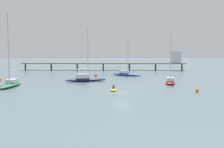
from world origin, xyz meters
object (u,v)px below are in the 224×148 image
Objects in this scene: pier at (130,61)px; mooring_buoy_outer at (197,91)px; dinghy_yellow at (114,89)px; sailboat_red at (170,81)px; sailboat_navy at (85,78)px; sailboat_green at (11,83)px; sailboat_blue at (126,73)px; mooring_buoy_far at (96,75)px.

pier is 100.27× the size of mooring_buoy_outer.
pier is at bearing 93.49° from mooring_buoy_outer.
sailboat_red is at bearing 35.98° from dinghy_yellow.
dinghy_yellow is at bearing 167.97° from mooring_buoy_outer.
sailboat_navy reaches higher than pier.
dinghy_yellow is at bearing -20.78° from sailboat_green.
sailboat_navy is 25.92m from mooring_buoy_outer.
sailboat_green is at bearing 159.22° from dinghy_yellow.
sailboat_blue is at bearing 77.79° from dinghy_yellow.
sailboat_green is 5.69× the size of dinghy_yellow.
sailboat_blue is at bearing 103.52° from mooring_buoy_outer.
sailboat_navy reaches higher than sailboat_red.
sailboat_navy reaches higher than mooring_buoy_far.
pier reaches higher than mooring_buoy_outer.
mooring_buoy_far is (-12.62, -23.29, -2.75)m from pier.
sailboat_green is at bearing -131.55° from mooring_buoy_far.
sailboat_red is at bearing -18.88° from sailboat_navy.
sailboat_green is 34.21m from mooring_buoy_outer.
sailboat_red reaches higher than mooring_buoy_outer.
mooring_buoy_outer is 33.16m from mooring_buoy_far.
sailboat_green is at bearing 162.78° from mooring_buoy_outer.
dinghy_yellow is at bearing -102.21° from sailboat_blue.
sailboat_navy is at bearing -114.07° from pier.
mooring_buoy_far reaches higher than mooring_buoy_outer.
pier is 50.70m from dinghy_yellow.
sailboat_green is at bearing -139.95° from sailboat_blue.
sailboat_navy is 1.13× the size of sailboat_red.
sailboat_navy is 16.26m from sailboat_green.
mooring_buoy_far is at bearing 76.20° from sailboat_navy.
sailboat_red is 31.78m from sailboat_green.
pier is 22.91× the size of dinghy_yellow.
mooring_buoy_outer is at bearing -17.22° from sailboat_green.
sailboat_blue is at bearing 50.06° from sailboat_navy.
dinghy_yellow is 4.38× the size of mooring_buoy_outer.
dinghy_yellow is (-12.69, -9.21, -0.43)m from sailboat_red.
mooring_buoy_far is (2.71, 11.01, -0.34)m from sailboat_navy.
dinghy_yellow is (19.02, -7.22, -0.54)m from sailboat_green.
mooring_buoy_outer is (18.52, -18.13, -0.44)m from sailboat_navy.
sailboat_blue is at bearing 40.05° from sailboat_green.
pier is at bearing 61.55° from mooring_buoy_far.
pier is at bearing 78.46° from sailboat_blue.
pier is 40.45m from sailboat_red.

